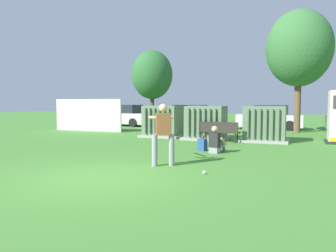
# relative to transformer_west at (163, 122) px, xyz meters

# --- Properties ---
(ground_plane) EXTENTS (96.00, 96.00, 0.00)m
(ground_plane) POSITION_rel_transformer_west_xyz_m (2.20, -9.06, -0.79)
(ground_plane) COLOR #478433
(fence_panel) EXTENTS (4.80, 0.12, 2.00)m
(fence_panel) POSITION_rel_transformer_west_xyz_m (-5.74, 1.44, 0.21)
(fence_panel) COLOR silver
(fence_panel) RESTS_ON ground
(transformer_west) EXTENTS (2.10, 1.70, 1.62)m
(transformer_west) POSITION_rel_transformer_west_xyz_m (0.00, 0.00, 0.00)
(transformer_west) COLOR #9E9B93
(transformer_west) RESTS_ON ground
(transformer_mid_west) EXTENTS (2.10, 1.70, 1.62)m
(transformer_mid_west) POSITION_rel_transformer_west_xyz_m (2.41, -0.31, 0.00)
(transformer_mid_west) COLOR #9E9B93
(transformer_mid_west) RESTS_ON ground
(transformer_mid_east) EXTENTS (2.10, 1.70, 1.62)m
(transformer_mid_east) POSITION_rel_transformer_west_xyz_m (5.14, -0.19, 0.00)
(transformer_mid_east) COLOR #9E9B93
(transformer_mid_east) RESTS_ON ground
(park_bench) EXTENTS (1.84, 0.64, 0.92)m
(park_bench) POSITION_rel_transformer_west_xyz_m (3.26, -1.13, -0.25)
(park_bench) COLOR #2D2823
(park_bench) RESTS_ON ground
(batter) EXTENTS (1.08, 1.49, 1.74)m
(batter) POSITION_rel_transformer_west_xyz_m (3.02, -7.13, 0.19)
(batter) COLOR gray
(batter) RESTS_ON ground
(sports_ball) EXTENTS (0.09, 0.09, 0.09)m
(sports_ball) POSITION_rel_transformer_west_xyz_m (4.41, -7.78, -0.74)
(sports_ball) COLOR white
(sports_ball) RESTS_ON ground
(seated_spectator) EXTENTS (0.63, 0.78, 0.96)m
(seated_spectator) POSITION_rel_transformer_west_xyz_m (3.86, -4.29, -0.41)
(seated_spectator) COLOR gray
(seated_spectator) RESTS_ON ground
(backpack) EXTENTS (0.37, 0.35, 0.44)m
(backpack) POSITION_rel_transformer_west_xyz_m (3.29, -4.00, -0.57)
(backpack) COLOR #264C8C
(backpack) RESTS_ON ground
(tree_left) EXTENTS (2.80, 2.80, 5.35)m
(tree_left) POSITION_rel_transformer_west_xyz_m (-2.81, 4.77, 2.88)
(tree_left) COLOR brown
(tree_left) RESTS_ON ground
(tree_center_left) EXTENTS (3.77, 3.77, 7.20)m
(tree_center_left) POSITION_rel_transformer_west_xyz_m (6.48, 5.20, 4.15)
(tree_center_left) COLOR brown
(tree_center_left) RESTS_ON ground
(parked_car_leftmost) EXTENTS (4.33, 2.20, 1.62)m
(parked_car_leftmost) POSITION_rel_transformer_west_xyz_m (-5.89, 6.45, -0.04)
(parked_car_leftmost) COLOR silver
(parked_car_leftmost) RESTS_ON ground
(parked_car_left_of_center) EXTENTS (4.27, 2.07, 1.62)m
(parked_car_left_of_center) POSITION_rel_transformer_west_xyz_m (-0.73, 6.45, -0.04)
(parked_car_left_of_center) COLOR maroon
(parked_car_left_of_center) RESTS_ON ground
(parked_car_right_of_center) EXTENTS (4.25, 2.02, 1.62)m
(parked_car_right_of_center) POSITION_rel_transformer_west_xyz_m (4.76, 7.16, -0.04)
(parked_car_right_of_center) COLOR silver
(parked_car_right_of_center) RESTS_ON ground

